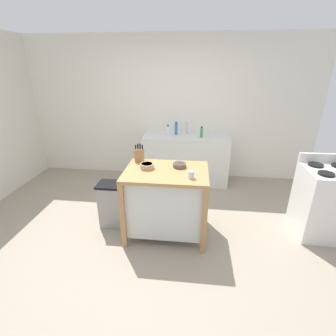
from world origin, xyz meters
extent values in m
plane|color=gray|center=(0.00, 0.00, 0.00)|extent=(6.44, 6.44, 0.00)
cube|color=silver|center=(0.00, 2.09, 1.30)|extent=(5.44, 0.10, 2.60)
cube|color=#AD7F4C|center=(0.17, 0.10, 0.87)|extent=(1.01, 0.73, 0.04)
cube|color=silver|center=(0.17, 0.10, 0.48)|extent=(0.91, 0.63, 0.75)
cube|color=#AD7F4C|center=(-0.31, -0.23, 0.43)|extent=(0.06, 0.06, 0.85)
cube|color=#AD7F4C|center=(0.64, -0.23, 0.43)|extent=(0.06, 0.06, 0.85)
cube|color=#AD7F4C|center=(-0.31, 0.44, 0.43)|extent=(0.06, 0.06, 0.85)
cube|color=#AD7F4C|center=(0.64, 0.44, 0.43)|extent=(0.06, 0.06, 0.85)
cube|color=#9E7042|center=(-0.22, 0.37, 0.98)|extent=(0.11, 0.09, 0.17)
cylinder|color=black|center=(-0.26, 0.37, 1.09)|extent=(0.02, 0.02, 0.06)
cylinder|color=black|center=(-0.23, 0.37, 1.10)|extent=(0.02, 0.02, 0.07)
cylinder|color=black|center=(-0.21, 0.37, 1.10)|extent=(0.02, 0.02, 0.07)
cylinder|color=black|center=(-0.18, 0.37, 1.09)|extent=(0.02, 0.02, 0.06)
cylinder|color=tan|center=(-0.08, 0.15, 0.93)|extent=(0.17, 0.17, 0.06)
cylinder|color=brown|center=(-0.08, 0.15, 0.95)|extent=(0.14, 0.14, 0.01)
cylinder|color=#564C47|center=(0.32, 0.23, 0.92)|extent=(0.16, 0.16, 0.05)
cylinder|color=#342D2A|center=(0.32, 0.23, 0.94)|extent=(0.13, 0.13, 0.01)
cylinder|color=silver|center=(0.47, -0.08, 0.94)|extent=(0.07, 0.07, 0.09)
cube|color=gray|center=(-0.58, 0.20, 0.30)|extent=(0.34, 0.26, 0.60)
cube|color=black|center=(-0.58, 0.20, 0.61)|extent=(0.36, 0.28, 0.03)
cube|color=silver|center=(0.34, 1.74, 0.45)|extent=(1.55, 0.60, 0.90)
cube|color=silver|center=(0.34, 1.72, 0.88)|extent=(0.44, 0.36, 0.03)
cylinder|color=#B7BCC1|center=(0.34, 1.88, 1.01)|extent=(0.02, 0.02, 0.22)
cylinder|color=blue|center=(0.15, 1.78, 1.00)|extent=(0.05, 0.05, 0.21)
cylinder|color=black|center=(0.15, 1.78, 1.12)|extent=(0.03, 0.03, 0.02)
cylinder|color=white|center=(0.00, 1.77, 0.97)|extent=(0.05, 0.05, 0.16)
cylinder|color=black|center=(0.00, 1.77, 1.06)|extent=(0.03, 0.03, 0.02)
cylinder|color=green|center=(0.61, 1.64, 0.98)|extent=(0.05, 0.05, 0.17)
cylinder|color=black|center=(0.61, 1.64, 1.08)|extent=(0.03, 0.03, 0.02)
cube|color=white|center=(2.17, 0.33, 0.45)|extent=(0.60, 0.60, 0.90)
cube|color=white|center=(2.17, 0.61, 0.96)|extent=(0.60, 0.04, 0.12)
cylinder|color=black|center=(2.03, 0.19, 0.91)|extent=(0.18, 0.18, 0.02)
cylinder|color=black|center=(2.03, 0.47, 0.91)|extent=(0.18, 0.18, 0.02)
camera|label=1|loc=(0.49, -2.60, 2.06)|focal=26.20mm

